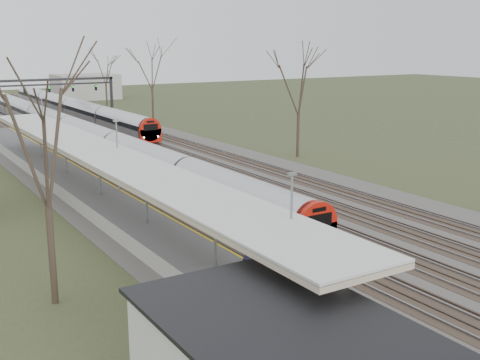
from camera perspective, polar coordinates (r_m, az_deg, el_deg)
name	(u,v)px	position (r m, az deg, el deg)	size (l,w,h in m)	color
track_bed	(120,150)	(65.03, -11.35, 2.79)	(24.00, 160.00, 0.22)	#474442
platform	(85,191)	(45.77, -14.48, -1.02)	(3.50, 69.00, 1.00)	#9E9B93
canopy	(103,155)	(40.86, -12.82, 2.34)	(4.10, 50.00, 3.11)	slate
signal_gantry	(44,87)	(92.99, -18.11, 8.40)	(21.00, 0.59, 6.08)	black
tree_west_near	(43,140)	(26.08, -18.14, 3.65)	(5.00, 5.00, 10.30)	#2D231C
tree_east_far	(299,84)	(59.41, 5.62, 9.07)	(5.00, 5.00, 10.30)	#2D231C
train_near	(70,129)	(71.87, -15.85, 4.64)	(2.62, 90.21, 3.05)	#B2B5BD
train_far	(71,108)	(95.61, -15.70, 6.59)	(2.62, 60.21, 3.05)	#B2B5BD
passenger	(247,266)	(26.21, 0.70, -8.17)	(0.56, 0.37, 1.53)	#2E274D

